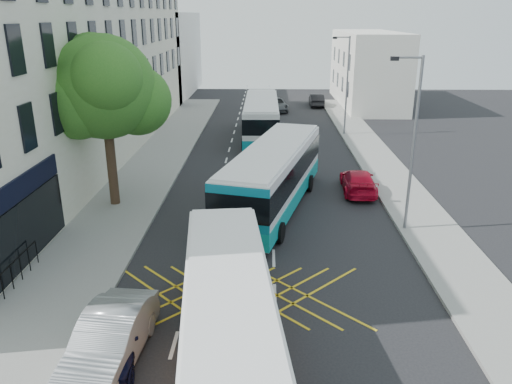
# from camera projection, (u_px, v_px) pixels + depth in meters

# --- Properties ---
(pavement_left) EXTENTS (5.00, 70.00, 0.15)m
(pavement_left) POSITION_uv_depth(u_px,v_px,m) (116.00, 204.00, 27.01)
(pavement_left) COLOR gray
(pavement_left) RESTS_ON ground
(pavement_right) EXTENTS (3.00, 70.00, 0.15)m
(pavement_right) POSITION_uv_depth(u_px,v_px,m) (412.00, 207.00, 26.68)
(pavement_right) COLOR gray
(pavement_right) RESTS_ON ground
(terrace_main) EXTENTS (8.30, 45.00, 13.50)m
(terrace_main) POSITION_uv_depth(u_px,v_px,m) (66.00, 62.00, 33.81)
(terrace_main) COLOR beige
(terrace_main) RESTS_ON ground
(terrace_far) EXTENTS (8.00, 20.00, 10.00)m
(terrace_far) POSITION_uv_depth(u_px,v_px,m) (159.00, 54.00, 63.13)
(terrace_far) COLOR silver
(terrace_far) RESTS_ON ground
(building_right) EXTENTS (6.00, 18.00, 8.00)m
(building_right) POSITION_uv_depth(u_px,v_px,m) (367.00, 69.00, 56.37)
(building_right) COLOR silver
(building_right) RESTS_ON ground
(street_tree) EXTENTS (6.30, 5.70, 8.80)m
(street_tree) POSITION_uv_depth(u_px,v_px,m) (104.00, 88.00, 24.89)
(street_tree) COLOR #382619
(street_tree) RESTS_ON pavement_left
(lamp_near) EXTENTS (1.45, 0.15, 8.00)m
(lamp_near) POSITION_uv_depth(u_px,v_px,m) (412.00, 136.00, 22.36)
(lamp_near) COLOR slate
(lamp_near) RESTS_ON pavement_right
(lamp_far) EXTENTS (1.45, 0.15, 8.00)m
(lamp_far) POSITION_uv_depth(u_px,v_px,m) (346.00, 81.00, 41.19)
(lamp_far) COLOR slate
(lamp_far) RESTS_ON pavement_right
(railings) EXTENTS (0.08, 5.60, 1.14)m
(railings) POSITION_uv_depth(u_px,v_px,m) (2.00, 285.00, 17.69)
(railings) COLOR black
(railings) RESTS_ON pavement_left
(bus_near) EXTENTS (3.65, 10.81, 2.98)m
(bus_near) POSITION_uv_depth(u_px,v_px,m) (229.00, 322.00, 14.09)
(bus_near) COLOR silver
(bus_near) RESTS_ON ground
(bus_mid) EXTENTS (5.79, 12.34, 3.38)m
(bus_mid) POSITION_uv_depth(u_px,v_px,m) (273.00, 177.00, 26.03)
(bus_mid) COLOR silver
(bus_mid) RESTS_ON ground
(bus_far) EXTENTS (2.96, 11.66, 3.28)m
(bus_far) POSITION_uv_depth(u_px,v_px,m) (261.00, 118.00, 41.06)
(bus_far) COLOR silver
(bus_far) RESTS_ON ground
(parked_car_blue) EXTENTS (1.86, 4.38, 1.47)m
(parked_car_blue) POSITION_uv_depth(u_px,v_px,m) (113.00, 334.00, 14.94)
(parked_car_blue) COLOR black
(parked_car_blue) RESTS_ON ground
(parked_car_silver) EXTENTS (1.99, 4.88, 1.57)m
(parked_car_silver) POSITION_uv_depth(u_px,v_px,m) (110.00, 340.00, 14.61)
(parked_car_silver) COLOR #9B9EA2
(parked_car_silver) RESTS_ON ground
(red_hatchback) EXTENTS (2.04, 4.60, 1.31)m
(red_hatchback) POSITION_uv_depth(u_px,v_px,m) (358.00, 181.00, 28.89)
(red_hatchback) COLOR #B90723
(red_hatchback) RESTS_ON ground
(distant_car_grey) EXTENTS (2.88, 5.13, 1.36)m
(distant_car_grey) POSITION_uv_depth(u_px,v_px,m) (276.00, 105.00, 53.35)
(distant_car_grey) COLOR #414549
(distant_car_grey) RESTS_ON ground
(distant_car_dark) EXTENTS (1.48, 4.21, 1.39)m
(distant_car_dark) POSITION_uv_depth(u_px,v_px,m) (316.00, 100.00, 56.11)
(distant_car_dark) COLOR black
(distant_car_dark) RESTS_ON ground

